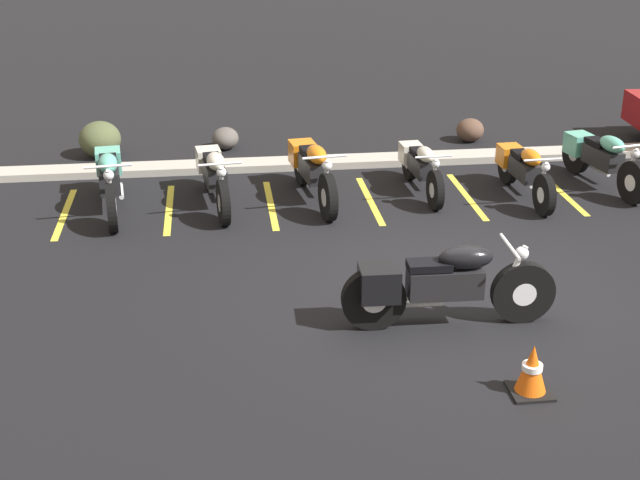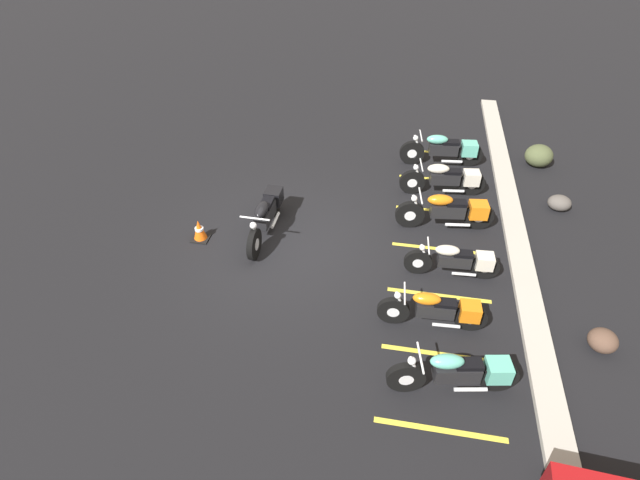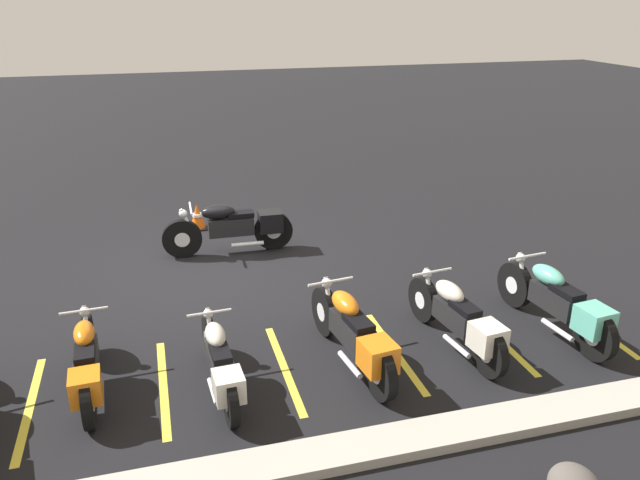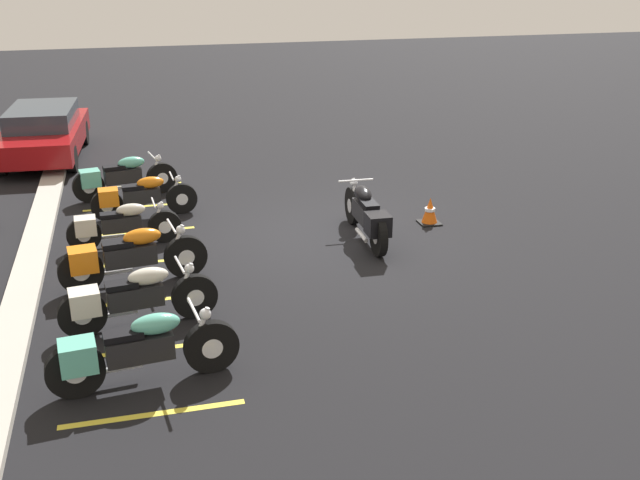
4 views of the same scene
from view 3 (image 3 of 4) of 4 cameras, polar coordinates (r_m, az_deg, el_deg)
The scene contains 15 objects.
ground at distance 11.07m, azimuth -9.53°, elevation -2.57°, with size 60.00×60.00×0.00m, color black.
motorcycle_black_featured at distance 11.53m, azimuth -7.80°, elevation 1.21°, with size 2.39×0.67×0.94m.
parked_bike_0 at distance 9.31m, azimuth 21.00°, elevation -5.37°, with size 0.69×2.32×0.91m.
parked_bike_1 at distance 8.54m, azimuth 12.59°, elevation -7.05°, with size 0.68×2.20×0.87m.
parked_bike_2 at distance 7.96m, azimuth 3.13°, elevation -8.58°, with size 0.72×2.31×0.91m.
parked_bike_3 at distance 7.59m, azimuth -9.14°, elevation -11.07°, with size 0.56×1.99×0.78m.
parked_bike_4 at distance 7.97m, azimuth -20.55°, elevation -10.49°, with size 0.58×2.06×0.81m.
concrete_curb at distance 6.69m, azimuth -4.21°, elevation -19.88°, with size 18.00×0.50×0.12m, color #A8A399.
traffic_cone at distance 12.93m, azimuth -11.14°, elevation 2.07°, with size 0.40×0.40×0.52m.
stall_line_0 at distance 10.02m, azimuth 23.30°, elevation -6.88°, with size 0.10×2.10×0.00m, color gold.
stall_line_1 at distance 9.20m, azimuth 15.75°, elevation -8.43°, with size 0.10×2.10×0.00m, color gold.
stall_line_2 at distance 8.57m, azimuth 6.85°, elevation -10.06°, with size 0.10×2.10×0.00m, color gold.
stall_line_3 at distance 8.19m, azimuth -3.27°, elevation -11.60°, with size 0.10×2.10×0.00m, color gold.
stall_line_4 at distance 8.07m, azimuth -14.13°, elevation -12.85°, with size 0.10×2.10×0.00m, color gold.
stall_line_5 at distance 8.24m, azimuth -25.01°, elevation -13.65°, with size 0.10×2.10×0.00m, color gold.
Camera 3 is at (0.88, 10.08, 4.49)m, focal length 35.00 mm.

